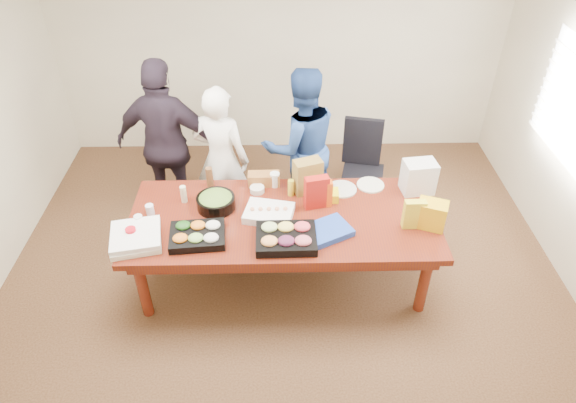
{
  "coord_description": "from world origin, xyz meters",
  "views": [
    {
      "loc": [
        -0.03,
        -3.61,
        3.7
      ],
      "look_at": [
        0.05,
        0.1,
        0.85
      ],
      "focal_mm": 32.04,
      "sensor_mm": 36.0,
      "label": 1
    }
  ],
  "objects_px": {
    "conference_table": "(283,247)",
    "person_right": "(301,146)",
    "office_chair": "(363,172)",
    "person_center": "(221,160)",
    "salad_bowl": "(216,202)",
    "sheet_cake": "(269,213)"
  },
  "relations": [
    {
      "from": "conference_table",
      "to": "person_right",
      "type": "bearing_deg",
      "value": 78.83
    },
    {
      "from": "office_chair",
      "to": "person_center",
      "type": "bearing_deg",
      "value": -160.0
    },
    {
      "from": "person_right",
      "to": "salad_bowl",
      "type": "height_order",
      "value": "person_right"
    },
    {
      "from": "office_chair",
      "to": "sheet_cake",
      "type": "bearing_deg",
      "value": -121.55
    },
    {
      "from": "person_center",
      "to": "salad_bowl",
      "type": "xyz_separation_m",
      "value": [
        0.01,
        -0.71,
        -0.01
      ]
    },
    {
      "from": "conference_table",
      "to": "sheet_cake",
      "type": "relative_size",
      "value": 6.57
    },
    {
      "from": "salad_bowl",
      "to": "office_chair",
      "type": "bearing_deg",
      "value": 30.82
    },
    {
      "from": "office_chair",
      "to": "person_center",
      "type": "distance_m",
      "value": 1.56
    },
    {
      "from": "office_chair",
      "to": "salad_bowl",
      "type": "distance_m",
      "value": 1.79
    },
    {
      "from": "person_right",
      "to": "sheet_cake",
      "type": "xyz_separation_m",
      "value": [
        -0.33,
        -1.01,
        -0.08
      ]
    },
    {
      "from": "person_center",
      "to": "sheet_cake",
      "type": "bearing_deg",
      "value": 136.76
    },
    {
      "from": "office_chair",
      "to": "sheet_cake",
      "type": "relative_size",
      "value": 2.38
    },
    {
      "from": "salad_bowl",
      "to": "person_right",
      "type": "bearing_deg",
      "value": 46.67
    },
    {
      "from": "office_chair",
      "to": "person_center",
      "type": "relative_size",
      "value": 0.62
    },
    {
      "from": "conference_table",
      "to": "office_chair",
      "type": "height_order",
      "value": "office_chair"
    },
    {
      "from": "office_chair",
      "to": "sheet_cake",
      "type": "height_order",
      "value": "office_chair"
    },
    {
      "from": "conference_table",
      "to": "sheet_cake",
      "type": "height_order",
      "value": "sheet_cake"
    },
    {
      "from": "conference_table",
      "to": "office_chair",
      "type": "relative_size",
      "value": 2.76
    },
    {
      "from": "conference_table",
      "to": "person_center",
      "type": "height_order",
      "value": "person_center"
    },
    {
      "from": "person_right",
      "to": "sheet_cake",
      "type": "height_order",
      "value": "person_right"
    },
    {
      "from": "office_chair",
      "to": "person_center",
      "type": "height_order",
      "value": "person_center"
    },
    {
      "from": "person_right",
      "to": "sheet_cake",
      "type": "bearing_deg",
      "value": 56.76
    }
  ]
}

